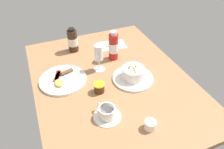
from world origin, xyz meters
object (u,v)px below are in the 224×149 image
(coffee_cup, at_px, (107,113))
(sauce_bottle_brown, at_px, (73,41))
(wine_glass, at_px, (99,54))
(cutlery_setting, at_px, (111,45))
(jam_jar, at_px, (99,88))
(porridge_bowl, at_px, (133,74))
(sauce_bottle_red, at_px, (113,47))
(breakfast_plate, at_px, (63,80))
(creamer_jug, at_px, (150,125))

(coffee_cup, bearing_deg, sauce_bottle_brown, 0.03)
(wine_glass, relative_size, sauce_bottle_brown, 1.02)
(wine_glass, distance_m, sauce_bottle_brown, 0.28)
(cutlery_setting, height_order, jam_jar, jam_jar)
(porridge_bowl, xyz_separation_m, cutlery_setting, (0.38, -0.02, -0.03))
(sauce_bottle_red, bearing_deg, sauce_bottle_brown, 48.28)
(cutlery_setting, bearing_deg, sauce_bottle_brown, 82.28)
(coffee_cup, relative_size, jam_jar, 2.25)
(jam_jar, xyz_separation_m, sauce_bottle_brown, (0.44, 0.02, 0.05))
(coffee_cup, bearing_deg, wine_glass, -13.93)
(cutlery_setting, bearing_deg, porridge_bowl, 176.71)
(jam_jar, height_order, breakfast_plate, jam_jar)
(cutlery_setting, distance_m, breakfast_plate, 0.46)
(creamer_jug, relative_size, wine_glass, 0.35)
(wine_glass, height_order, jam_jar, wine_glass)
(porridge_bowl, xyz_separation_m, wine_glass, (0.16, 0.14, 0.07))
(creamer_jug, bearing_deg, cutlery_setting, -8.15)
(porridge_bowl, height_order, cutlery_setting, porridge_bowl)
(porridge_bowl, height_order, jam_jar, porridge_bowl)
(coffee_cup, height_order, wine_glass, wine_glass)
(wine_glass, distance_m, breakfast_plate, 0.24)
(porridge_bowl, distance_m, wine_glass, 0.22)
(sauce_bottle_red, bearing_deg, wine_glass, 121.81)
(cutlery_setting, distance_m, coffee_cup, 0.63)
(porridge_bowl, height_order, breakfast_plate, porridge_bowl)
(breakfast_plate, bearing_deg, porridge_bowl, -109.83)
(coffee_cup, xyz_separation_m, breakfast_plate, (0.33, 0.14, -0.02))
(coffee_cup, relative_size, wine_glass, 0.79)
(sauce_bottle_brown, bearing_deg, cutlery_setting, -97.72)
(cutlery_setting, distance_m, sauce_bottle_red, 0.18)
(breakfast_plate, bearing_deg, wine_glass, -83.86)
(creamer_jug, bearing_deg, wine_glass, 7.46)
(cutlery_setting, height_order, breakfast_plate, breakfast_plate)
(cutlery_setting, relative_size, jam_jar, 3.55)
(wine_glass, relative_size, breakfast_plate, 0.63)
(porridge_bowl, height_order, sauce_bottle_red, sauce_bottle_red)
(coffee_cup, relative_size, sauce_bottle_red, 0.68)
(porridge_bowl, relative_size, jam_jar, 3.98)
(sauce_bottle_red, distance_m, sauce_bottle_brown, 0.28)
(creamer_jug, distance_m, breakfast_plate, 0.54)
(breakfast_plate, bearing_deg, creamer_jug, -148.11)
(jam_jar, bearing_deg, creamer_jug, -157.29)
(jam_jar, xyz_separation_m, breakfast_plate, (0.16, 0.16, -0.02))
(creamer_jug, distance_m, sauce_bottle_brown, 0.76)
(porridge_bowl, distance_m, sauce_bottle_red, 0.24)
(coffee_cup, height_order, sauce_bottle_brown, sauce_bottle_brown)
(cutlery_setting, relative_size, sauce_bottle_brown, 1.27)
(cutlery_setting, xyz_separation_m, sauce_bottle_brown, (0.03, 0.25, 0.07))
(creamer_jug, relative_size, sauce_bottle_brown, 0.36)
(coffee_cup, xyz_separation_m, sauce_bottle_red, (0.43, -0.21, 0.06))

